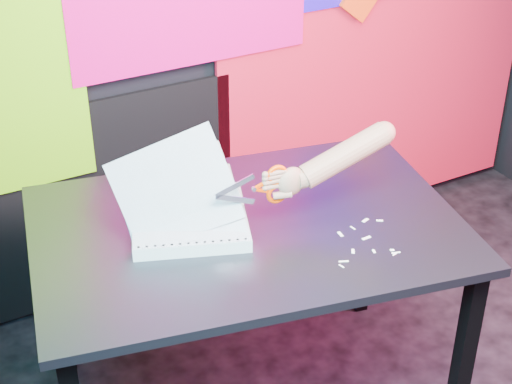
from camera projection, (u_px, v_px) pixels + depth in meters
backdrop at (264, 47)px, 3.10m from camera, size 2.88×0.05×2.08m
work_table at (247, 247)px, 2.42m from camera, size 1.44×1.10×0.75m
printout_stack at (189, 224)px, 2.32m from camera, size 0.41×0.36×0.33m
scissors at (272, 185)px, 2.30m from camera, size 0.22×0.04×0.13m
hand_forearm at (336, 159)px, 2.34m from camera, size 0.42×0.11×0.19m
paper_clippings at (364, 241)px, 2.30m from camera, size 0.25×0.20×0.00m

